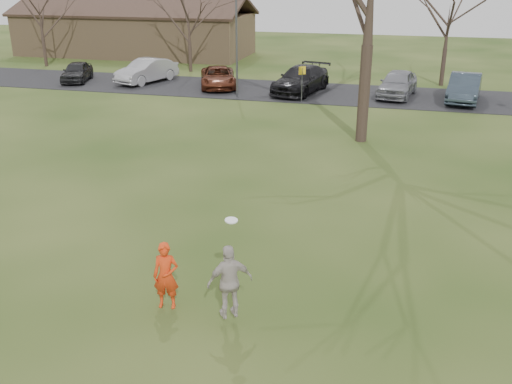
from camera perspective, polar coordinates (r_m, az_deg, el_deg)
ground at (r=12.95m, az=-4.59°, el=-12.53°), size 120.00×120.00×0.00m
parking_strip at (r=36.02m, az=8.60°, el=9.66°), size 62.00×6.50×0.04m
player_defender at (r=13.09m, az=-8.99°, el=-8.26°), size 0.64×0.48×1.60m
car_0 at (r=41.35m, az=-17.47°, el=11.40°), size 2.61×4.16×1.32m
car_1 at (r=39.82m, az=-10.87°, el=11.81°), size 3.06×5.02×1.56m
car_2 at (r=37.54m, az=-3.82°, el=11.37°), size 3.64×5.16×1.31m
car_3 at (r=35.97m, az=4.50°, el=11.14°), size 3.34×5.81×1.58m
car_4 at (r=35.67m, az=13.96°, el=10.48°), size 2.56×4.82×1.56m
car_5 at (r=35.40m, az=20.10°, el=9.75°), size 2.33×4.97×1.58m
catching_play at (r=12.19m, az=-2.62°, el=-8.93°), size 1.05×0.89×2.21m
building at (r=53.88m, az=-11.94°, el=15.36°), size 20.60×8.50×5.14m
lamp_post at (r=34.17m, az=-1.97°, el=15.96°), size 0.34×0.34×6.27m
sign_yellow at (r=33.11m, az=4.62°, el=11.33°), size 0.35×0.35×2.08m
small_tree_row at (r=40.31m, az=16.23°, el=15.89°), size 55.00×5.90×8.50m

